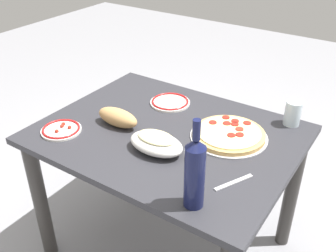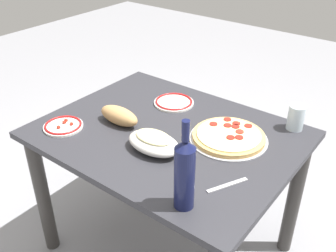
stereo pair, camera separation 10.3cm
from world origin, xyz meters
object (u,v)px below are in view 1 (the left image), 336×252
side_plate_far (61,130)px  bread_loaf (118,117)px  wine_bottle (195,172)px  pepperoni_pizza (229,134)px  water_glass (293,113)px  side_plate_near (170,102)px  dining_table (168,156)px  baked_pasta_dish (156,142)px

side_plate_far → bread_loaf: bearing=-133.9°
wine_bottle → side_plate_far: 0.75m
bread_loaf → side_plate_far: bearing=46.1°
pepperoni_pizza → side_plate_far: pepperoni_pizza is taller
water_glass → bread_loaf: 0.80m
side_plate_near → dining_table: bearing=121.4°
side_plate_far → baked_pasta_dish: bearing=-165.9°
side_plate_near → side_plate_far: bearing=62.4°
side_plate_near → pepperoni_pizza: bearing=162.5°
dining_table → side_plate_far: (0.40, 0.26, 0.14)m
water_glass → side_plate_far: 1.05m
wine_bottle → water_glass: size_ratio=2.89×
side_plate_far → dining_table: bearing=-146.9°
pepperoni_pizza → wine_bottle: bearing=100.8°
pepperoni_pizza → bread_loaf: size_ratio=1.59×
dining_table → bread_loaf: (0.22, 0.08, 0.17)m
pepperoni_pizza → wine_bottle: 0.48m
side_plate_near → side_plate_far: (0.26, 0.49, 0.00)m
water_glass → side_plate_far: (0.83, 0.63, -0.05)m
bread_loaf → baked_pasta_dish: bearing=164.7°
bread_loaf → wine_bottle: bearing=154.4°
dining_table → wine_bottle: (-0.33, 0.34, 0.27)m
side_plate_far → bread_loaf: (-0.18, -0.18, 0.03)m
side_plate_near → water_glass: bearing=-166.6°
wine_bottle → water_glass: bearing=-98.1°
pepperoni_pizza → baked_pasta_dish: bearing=52.0°
water_glass → side_plate_near: size_ratio=0.57×
bread_loaf → water_glass: bearing=-145.8°
side_plate_far → bread_loaf: 0.26m
water_glass → side_plate_near: bearing=13.4°
dining_table → side_plate_near: 0.31m
pepperoni_pizza → bread_loaf: bearing=21.8°
side_plate_near → side_plate_far: size_ratio=1.13×
dining_table → water_glass: 0.60m
dining_table → side_plate_far: 0.50m
baked_pasta_dish → water_glass: size_ratio=2.08×
pepperoni_pizza → wine_bottle: size_ratio=1.01×
baked_pasta_dish → side_plate_far: 0.46m
water_glass → side_plate_far: bearing=37.1°
pepperoni_pizza → side_plate_near: pepperoni_pizza is taller
pepperoni_pizza → bread_loaf: (0.47, 0.19, 0.03)m
pepperoni_pizza → baked_pasta_dish: (0.20, 0.26, 0.03)m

